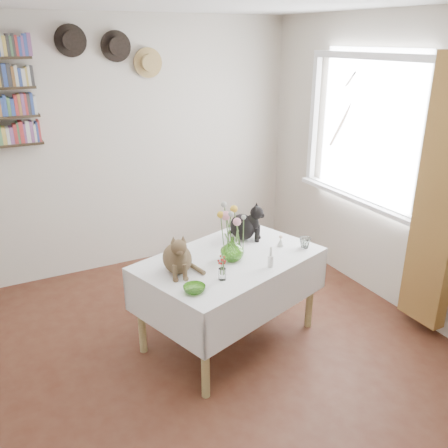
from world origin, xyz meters
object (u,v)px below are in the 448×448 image
dining_table (229,278)px  tabby_cat (177,251)px  black_cat (243,220)px  flower_vase (232,249)px

dining_table → tabby_cat: tabby_cat is taller
tabby_cat → black_cat: size_ratio=1.03×
dining_table → flower_vase: flower_vase is taller
tabby_cat → black_cat: bearing=38.3°
dining_table → tabby_cat: 0.56m
black_cat → dining_table: bearing=178.7°
black_cat → flower_vase: black_cat is taller
tabby_cat → flower_vase: tabby_cat is taller
flower_vase → tabby_cat: bearing=178.7°
tabby_cat → flower_vase: (0.44, -0.01, -0.07)m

